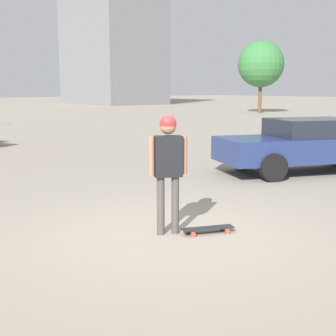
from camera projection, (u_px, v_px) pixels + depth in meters
name	position (u px, v px, depth m)	size (l,w,h in m)	color
ground_plane	(168.00, 234.00, 7.00)	(220.00, 220.00, 0.00)	gray
person	(168.00, 159.00, 6.81)	(0.35, 0.53, 1.78)	#4C4742
skateboard	(208.00, 229.00, 7.01)	(0.48, 0.81, 0.09)	#232328
car_parked_near	(309.00, 144.00, 12.02)	(3.33, 4.95, 1.39)	navy
building_block_distant	(112.00, 26.00, 65.38)	(14.19, 9.59, 21.62)	slate
tree_distant	(261.00, 64.00, 41.21)	(4.06, 4.06, 6.33)	brown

